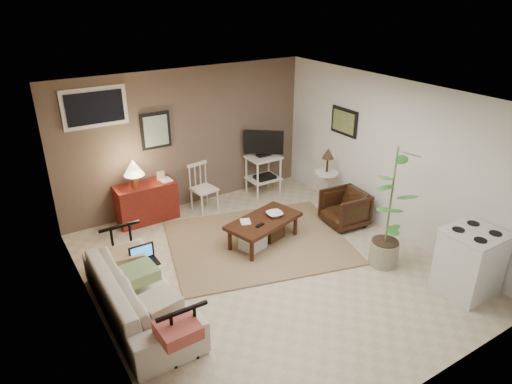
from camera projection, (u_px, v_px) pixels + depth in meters
floor at (267, 269)px, 6.37m from camera, size 5.00×5.00×0.00m
art_back at (156, 131)px, 7.39m from camera, size 0.50×0.03×0.60m
art_right at (344, 122)px, 7.62m from camera, size 0.03×0.60×0.45m
window at (95, 108)px, 6.75m from camera, size 0.96×0.03×0.60m
rug at (258, 242)px, 7.00m from camera, size 3.10×2.73×0.03m
coffee_table at (263, 229)px, 6.88m from camera, size 1.27×0.88×0.44m
sofa at (139, 285)px, 5.34m from camera, size 0.61×2.08×0.81m
sofa_pillows at (149, 288)px, 5.14m from camera, size 0.40×1.98×0.14m
sofa_end_rails at (149, 286)px, 5.42m from camera, size 0.56×2.08×0.70m
laptop at (143, 257)px, 5.66m from camera, size 0.32×0.23×0.22m
red_console at (145, 199)px, 7.51m from camera, size 0.97×0.43×1.13m
spindle_chair at (203, 189)px, 7.86m from camera, size 0.43×0.43×0.84m
tv_stand at (264, 161)px, 8.40m from camera, size 0.61×0.49×1.22m
side_table at (327, 171)px, 7.86m from camera, size 0.41×0.41×1.09m
armchair at (345, 207)px, 7.40m from camera, size 0.65×0.69×0.65m
potted_plant at (390, 204)px, 6.09m from camera, size 0.44×0.44×1.78m
stove at (470, 262)px, 5.74m from camera, size 0.67×0.63×0.88m
bowl at (275, 209)px, 6.87m from camera, size 0.25×0.08×0.24m
book_table at (241, 217)px, 6.68m from camera, size 0.14×0.07×0.20m
book_console at (160, 175)px, 7.45m from camera, size 0.18×0.02×0.25m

